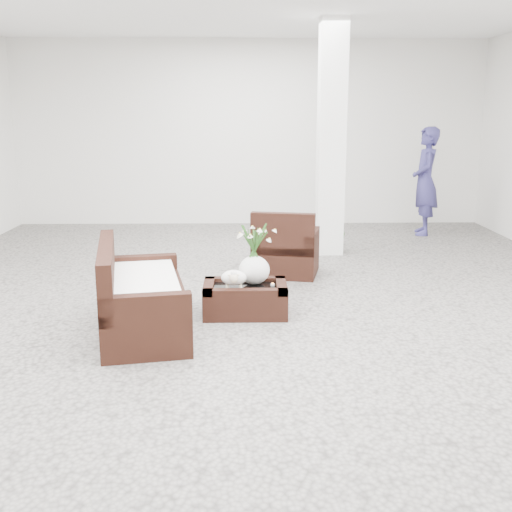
{
  "coord_description": "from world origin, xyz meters",
  "views": [
    {
      "loc": [
        -0.15,
        -6.79,
        2.16
      ],
      "look_at": [
        0.0,
        -0.1,
        0.62
      ],
      "focal_mm": 44.11,
      "sensor_mm": 36.0,
      "label": 1
    }
  ],
  "objects_px": {
    "armchair": "(286,242)",
    "loveseat": "(143,288)",
    "coffee_table": "(245,300)",
    "topiary": "(328,209)"
  },
  "relations": [
    {
      "from": "coffee_table",
      "to": "loveseat",
      "type": "relative_size",
      "value": 0.53
    },
    {
      "from": "armchair",
      "to": "topiary",
      "type": "height_order",
      "value": "topiary"
    },
    {
      "from": "topiary",
      "to": "coffee_table",
      "type": "bearing_deg",
      "value": -112.58
    },
    {
      "from": "coffee_table",
      "to": "loveseat",
      "type": "distance_m",
      "value": 1.19
    },
    {
      "from": "coffee_table",
      "to": "armchair",
      "type": "bearing_deg",
      "value": 72.1
    },
    {
      "from": "loveseat",
      "to": "topiary",
      "type": "xyz_separation_m",
      "value": [
        2.35,
        3.72,
        0.22
      ]
    },
    {
      "from": "armchair",
      "to": "topiary",
      "type": "xyz_separation_m",
      "value": [
        0.76,
        1.44,
        0.22
      ]
    },
    {
      "from": "coffee_table",
      "to": "topiary",
      "type": "distance_m",
      "value": 3.5
    },
    {
      "from": "armchair",
      "to": "loveseat",
      "type": "xyz_separation_m",
      "value": [
        -1.59,
        -2.28,
        0.01
      ]
    },
    {
      "from": "armchair",
      "to": "loveseat",
      "type": "height_order",
      "value": "loveseat"
    }
  ]
}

